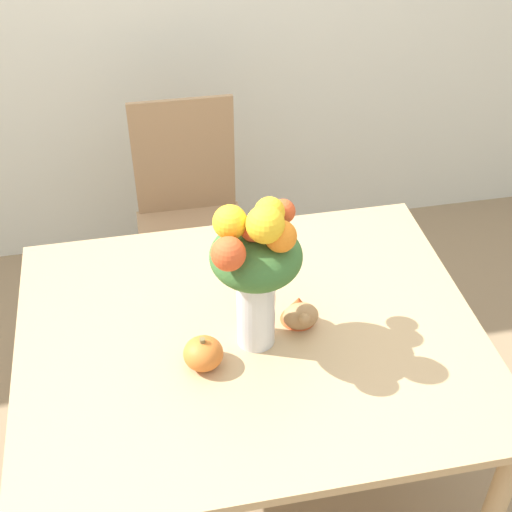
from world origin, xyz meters
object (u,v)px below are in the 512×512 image
object	(u,v)px
turkey_figurine	(299,311)
flower_vase	(256,264)
pumpkin	(203,353)
dining_chair_near_window	(191,220)

from	to	relation	value
turkey_figurine	flower_vase	bearing A→B (deg)	-159.82
pumpkin	turkey_figurine	xyz separation A→B (m)	(0.29, 0.11, -0.00)
flower_vase	turkey_figurine	size ratio (longest dim) A/B	3.50
pumpkin	dining_chair_near_window	size ratio (longest dim) A/B	0.11
dining_chair_near_window	pumpkin	bearing A→B (deg)	-93.43
dining_chair_near_window	flower_vase	bearing A→B (deg)	-84.30
flower_vase	dining_chair_near_window	bearing A→B (deg)	95.01
flower_vase	pumpkin	distance (m)	0.29
pumpkin	turkey_figurine	bearing A→B (deg)	20.76
turkey_figurine	dining_chair_near_window	distance (m)	0.96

